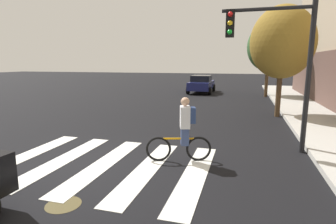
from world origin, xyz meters
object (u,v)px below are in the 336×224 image
object	(u,v)px
cyclist	(184,130)
street_tree_mid	(269,47)
sedan_mid	(201,84)
street_tree_near	(282,42)
traffic_light_near	(278,51)
manhole_cover	(63,204)

from	to	relation	value
cyclist	street_tree_mid	bearing A→B (deg)	78.58
sedan_mid	street_tree_near	world-z (taller)	street_tree_near
sedan_mid	traffic_light_near	distance (m)	15.60
street_tree_near	cyclist	bearing A→B (deg)	-113.19
street_tree_mid	cyclist	bearing A→B (deg)	-101.42
street_tree_near	sedan_mid	bearing A→B (deg)	118.76
manhole_cover	sedan_mid	distance (m)	19.21
street_tree_near	street_tree_mid	size ratio (longest dim) A/B	0.94
street_tree_near	street_tree_mid	world-z (taller)	street_tree_mid
cyclist	traffic_light_near	xyz separation A→B (m)	(2.30, 1.61, 2.02)
traffic_light_near	street_tree_mid	xyz separation A→B (m)	(0.71, 13.31, 0.84)
street_tree_near	manhole_cover	bearing A→B (deg)	-115.27
traffic_light_near	street_tree_mid	size ratio (longest dim) A/B	0.77
sedan_mid	cyclist	size ratio (longest dim) A/B	2.55
manhole_cover	cyclist	distance (m)	3.31
manhole_cover	street_tree_near	world-z (taller)	street_tree_near
manhole_cover	cyclist	bearing A→B (deg)	59.73
sedan_mid	street_tree_mid	world-z (taller)	street_tree_mid
traffic_light_near	manhole_cover	bearing A→B (deg)	-131.83
cyclist	street_tree_near	xyz separation A→B (m)	(3.02, 7.05, 2.62)
manhole_cover	traffic_light_near	xyz separation A→B (m)	(3.92, 4.37, 2.86)
street_tree_mid	manhole_cover	bearing A→B (deg)	-104.66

